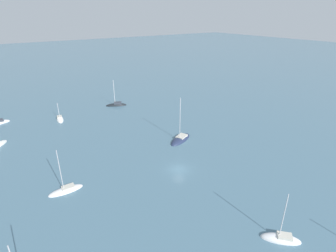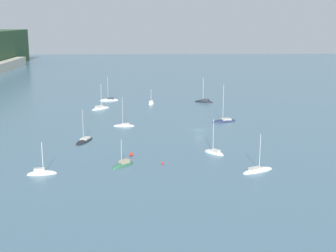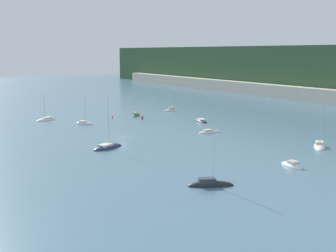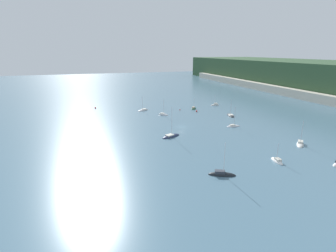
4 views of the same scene
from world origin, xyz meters
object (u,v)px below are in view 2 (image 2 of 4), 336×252
object	(u,v)px
sailboat_1	(204,102)
sailboat_3	(124,126)
mooring_buoy_0	(131,154)
sailboat_10	(42,174)
sailboat_6	(257,171)
sailboat_9	(123,165)
mooring_buoy_2	(163,163)
sailboat_2	(224,122)
sailboat_8	(214,153)
sailboat_7	(84,141)
sailboat_4	(109,100)
sailboat_5	(101,109)
sailboat_0	(151,104)

from	to	relation	value
sailboat_1	sailboat_3	bearing A→B (deg)	79.50
mooring_buoy_0	sailboat_10	bearing A→B (deg)	124.99
sailboat_6	sailboat_9	xyz separation A→B (m)	(4.80, 28.65, 0.04)
sailboat_6	sailboat_9	bearing A→B (deg)	142.75
sailboat_3	mooring_buoy_2	size ratio (longest dim) A/B	16.49
sailboat_2	mooring_buoy_0	distance (m)	45.68
sailboat_1	sailboat_3	xyz separation A→B (m)	(-40.30, 28.56, -0.03)
sailboat_8	sailboat_7	bearing A→B (deg)	25.88
sailboat_8	sailboat_10	distance (m)	40.24
sailboat_1	sailboat_2	bearing A→B (deg)	118.66
sailboat_4	sailboat_5	distance (m)	17.17
sailboat_3	sailboat_4	bearing A→B (deg)	-77.98
sailboat_6	mooring_buoy_2	world-z (taller)	sailboat_6
sailboat_7	sailboat_9	xyz separation A→B (m)	(-21.30, -11.37, 0.05)
mooring_buoy_2	sailboat_0	bearing A→B (deg)	1.90
sailboat_0	sailboat_4	xyz separation A→B (m)	(7.52, 16.57, -0.00)
sailboat_7	sailboat_9	bearing A→B (deg)	43.96
sailboat_6	sailboat_10	world-z (taller)	sailboat_6
sailboat_0	sailboat_4	world-z (taller)	sailboat_4
sailboat_3	sailboat_6	distance (m)	53.42
sailboat_3	sailboat_1	bearing A→B (deg)	-123.86
sailboat_2	sailboat_3	world-z (taller)	sailboat_2
sailboat_0	sailboat_3	distance (m)	38.43
sailboat_3	sailboat_7	world-z (taller)	sailboat_3
sailboat_10	sailboat_9	bearing A→B (deg)	8.10
sailboat_10	mooring_buoy_2	xyz separation A→B (m)	(5.95, -25.25, 0.17)
sailboat_0	mooring_buoy_2	distance (m)	75.81
sailboat_2	sailboat_8	distance (m)	35.87
sailboat_3	mooring_buoy_0	size ratio (longest dim) A/B	10.95
sailboat_2	mooring_buoy_2	world-z (taller)	sailboat_2
sailboat_1	sailboat_10	world-z (taller)	sailboat_1
sailboat_3	sailboat_0	bearing A→B (deg)	-100.81
sailboat_0	sailboat_9	size ratio (longest dim) A/B	0.95
sailboat_0	sailboat_7	size ratio (longest dim) A/B	0.70
sailboat_3	sailboat_10	xyz separation A→B (m)	(-44.17, 14.55, 0.03)
sailboat_8	mooring_buoy_0	world-z (taller)	sailboat_8
sailboat_1	mooring_buoy_2	distance (m)	80.52
sailboat_10	mooring_buoy_0	distance (m)	21.98
sailboat_2	sailboat_1	bearing A→B (deg)	-109.43
sailboat_7	sailboat_9	size ratio (longest dim) A/B	1.36
mooring_buoy_0	sailboat_7	bearing A→B (deg)	42.87
sailboat_8	sailboat_10	world-z (taller)	sailboat_8
sailboat_7	sailboat_10	world-z (taller)	sailboat_7
sailboat_7	sailboat_8	world-z (taller)	sailboat_7
sailboat_7	sailboat_9	world-z (taller)	sailboat_7
sailboat_4	sailboat_9	xyz separation A→B (m)	(-84.06, -10.33, 0.02)
sailboat_4	sailboat_3	bearing A→B (deg)	89.91
sailboat_3	sailboat_10	world-z (taller)	sailboat_3
sailboat_10	sailboat_4	bearing A→B (deg)	76.72
sailboat_6	sailboat_0	bearing A→B (deg)	77.68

